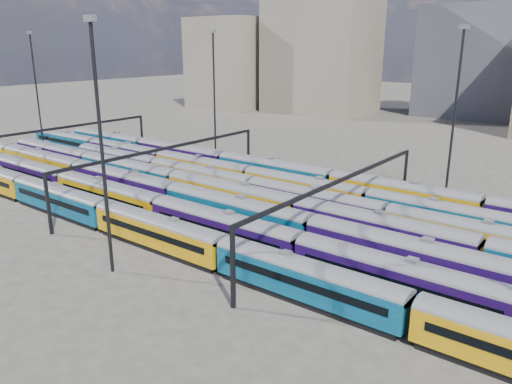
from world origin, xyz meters
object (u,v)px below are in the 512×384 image
Objects in this scene: rake_0 at (158,229)px; rake_2 at (174,194)px; mast_2 at (101,141)px; rake_1 at (300,247)px.

rake_2 is (-7.95, 10.00, 0.31)m from rake_0.
rake_2 is 5.24× the size of mast_2.
rake_1 is 22.73m from mast_2.
mast_2 is (8.46, -17.00, 11.07)m from rake_2.
rake_0 is at bearing -162.87° from rake_1.
rake_1 is 24.69m from rake_2.
rake_2 is (-24.18, 5.00, 0.14)m from rake_1.
rake_0 is 0.78× the size of rake_1.
rake_0 is 3.90× the size of mast_2.
rake_2 reaches higher than rake_1.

